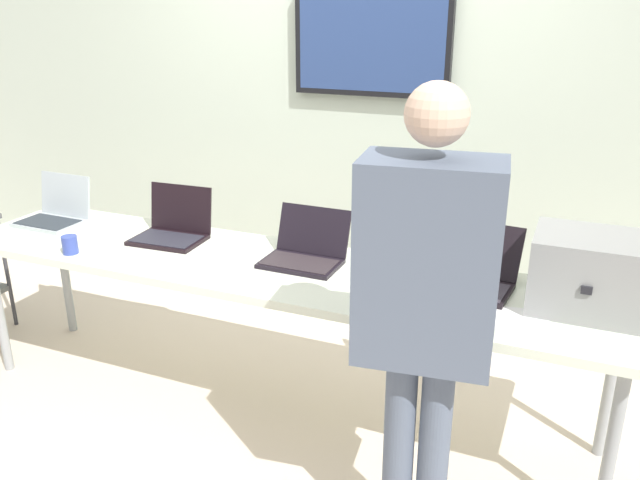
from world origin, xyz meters
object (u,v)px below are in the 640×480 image
at_px(workbench, 269,274).
at_px(equipment_box, 588,273).
at_px(laptop_station_3, 475,273).
at_px(laptop_station_2, 305,251).
at_px(coffee_mug, 70,245).
at_px(person, 426,296).
at_px(laptop_station_0, 55,212).
at_px(laptop_station_1, 173,227).

relative_size(workbench, equipment_box, 7.67).
distance_m(workbench, laptop_station_3, 0.95).
bearing_deg(laptop_station_2, coffee_mug, -162.50).
relative_size(person, coffee_mug, 19.36).
bearing_deg(laptop_station_0, person, -17.47).
height_order(equipment_box, laptop_station_0, equipment_box).
relative_size(laptop_station_3, person, 0.23).
distance_m(laptop_station_2, coffee_mug, 1.16).
bearing_deg(coffee_mug, laptop_station_0, 140.62).
bearing_deg(laptop_station_1, equipment_box, -1.32).
bearing_deg(laptop_station_3, person, -93.37).
xyz_separation_m(person, coffee_mug, (-1.85, 0.37, -0.22)).
distance_m(laptop_station_0, coffee_mug, 0.54).
height_order(workbench, laptop_station_3, laptop_station_3).
bearing_deg(laptop_station_1, coffee_mug, -132.46).
height_order(laptop_station_0, coffee_mug, laptop_station_0).
distance_m(laptop_station_1, laptop_station_3, 1.56).
height_order(equipment_box, laptop_station_3, equipment_box).
distance_m(workbench, laptop_station_0, 1.39).
bearing_deg(person, laptop_station_2, 136.03).
height_order(workbench, laptop_station_0, laptop_station_0).
xyz_separation_m(equipment_box, laptop_station_3, (-0.44, 0.05, -0.10)).
relative_size(laptop_station_0, person, 0.20).
distance_m(workbench, coffee_mug, 1.00).
bearing_deg(laptop_station_1, laptop_station_0, -177.73).
height_order(laptop_station_1, coffee_mug, laptop_station_1).
height_order(laptop_station_0, person, person).
distance_m(laptop_station_2, person, 1.06).
relative_size(laptop_station_1, person, 0.21).
height_order(equipment_box, coffee_mug, equipment_box).
bearing_deg(laptop_station_2, equipment_box, -0.99).
distance_m(workbench, laptop_station_1, 0.64).
relative_size(laptop_station_1, laptop_station_2, 1.01).
height_order(laptop_station_0, laptop_station_1, laptop_station_1).
height_order(workbench, laptop_station_1, laptop_station_1).
relative_size(laptop_station_3, coffee_mug, 4.40).
xyz_separation_m(laptop_station_1, laptop_station_3, (1.56, 0.01, -0.00)).
bearing_deg(laptop_station_0, workbench, -3.88).
bearing_deg(laptop_station_3, coffee_mug, -168.62).
distance_m(laptop_station_1, coffee_mug, 0.51).
relative_size(laptop_station_0, laptop_station_1, 0.94).
height_order(laptop_station_0, laptop_station_3, laptop_station_0).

